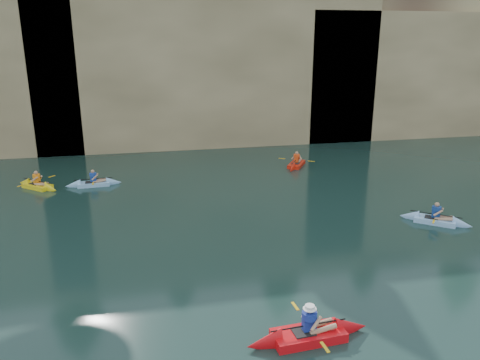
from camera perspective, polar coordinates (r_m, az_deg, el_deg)
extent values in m
plane|color=black|center=(13.55, 4.25, -16.90)|extent=(160.00, 160.00, 0.00)
cube|color=tan|center=(40.94, -7.93, 14.55)|extent=(70.00, 16.00, 12.00)
cube|color=tan|center=(33.85, -3.36, 13.72)|extent=(24.00, 2.40, 11.40)
cube|color=tan|center=(41.99, 25.36, 11.71)|extent=(26.00, 2.40, 9.84)
cube|color=black|center=(33.26, -13.37, 6.12)|extent=(3.50, 1.00, 3.20)
cube|color=black|center=(35.73, 9.81, 8.11)|extent=(5.00, 1.00, 4.50)
cube|color=red|center=(12.91, 8.35, -18.16)|extent=(2.64, 0.96, 0.30)
cone|color=red|center=(13.39, 13.35, -17.06)|extent=(0.96, 0.83, 0.78)
cone|color=red|center=(12.53, 2.93, -19.20)|extent=(0.96, 0.83, 0.78)
cube|color=black|center=(12.79, 7.72, -17.86)|extent=(0.58, 0.52, 0.04)
cube|color=navy|center=(12.68, 8.43, -16.67)|extent=(0.35, 0.24, 0.49)
sphere|color=tan|center=(12.49, 8.50, -15.31)|extent=(0.21, 0.21, 0.21)
cylinder|color=black|center=(12.75, 8.40, -17.10)|extent=(2.07, 0.16, 0.04)
cube|color=gold|center=(13.46, 6.73, -15.02)|extent=(0.11, 0.42, 0.02)
cube|color=gold|center=(12.06, 10.31, -19.41)|extent=(0.11, 0.42, 0.02)
cylinder|color=white|center=(12.47, 8.50, -15.16)|extent=(0.35, 0.35, 0.10)
cube|color=#90C0F1|center=(21.60, 22.69, -4.54)|extent=(2.20, 1.99, 0.26)
cone|color=#90C0F1|center=(21.58, 25.49, -4.91)|extent=(1.06, 1.04, 0.70)
cone|color=#90C0F1|center=(21.68, 19.91, -4.15)|extent=(1.06, 1.04, 0.70)
cube|color=black|center=(21.58, 22.32, -4.24)|extent=(0.70, 0.69, 0.04)
cube|color=navy|center=(21.48, 22.80, -3.62)|extent=(0.38, 0.36, 0.47)
sphere|color=tan|center=(21.37, 22.90, -2.78)|extent=(0.20, 0.20, 0.20)
cylinder|color=black|center=(21.51, 22.77, -3.87)|extent=(1.61, 1.34, 0.04)
cube|color=gold|center=(22.39, 22.99, -3.10)|extent=(0.33, 0.38, 0.02)
cube|color=gold|center=(20.64, 22.54, -4.70)|extent=(0.33, 0.38, 0.02)
cube|color=red|center=(29.01, 6.89, 1.94)|extent=(1.91, 2.41, 0.25)
cone|color=red|center=(30.07, 7.41, 2.46)|extent=(1.04, 1.09, 0.69)
cone|color=red|center=(27.94, 6.33, 1.39)|extent=(1.04, 1.09, 0.69)
cube|color=black|center=(28.84, 6.82, 2.06)|extent=(0.66, 0.70, 0.04)
cube|color=#F34814|center=(28.92, 6.91, 2.64)|extent=(0.34, 0.38, 0.46)
sphere|color=tan|center=(28.84, 6.93, 3.29)|extent=(0.19, 0.19, 0.19)
cylinder|color=black|center=(28.94, 6.90, 2.46)|extent=(1.14, 1.74, 0.04)
cube|color=gold|center=(29.16, 5.14, 2.62)|extent=(0.40, 0.30, 0.02)
cube|color=gold|center=(28.75, 8.70, 2.28)|extent=(0.40, 0.30, 0.02)
cube|color=yellow|center=(26.73, -23.45, -0.65)|extent=(2.13, 2.00, 0.26)
cone|color=yellow|center=(25.94, -22.04, -0.98)|extent=(1.05, 1.04, 0.71)
cone|color=yellow|center=(27.53, -24.78, -0.32)|extent=(1.05, 1.04, 0.71)
cube|color=black|center=(26.82, -23.67, -0.40)|extent=(0.70, 0.69, 0.04)
cube|color=orange|center=(26.63, -23.54, 0.12)|extent=(0.38, 0.37, 0.47)
sphere|color=tan|center=(26.54, -23.62, 0.82)|extent=(0.20, 0.20, 0.20)
cylinder|color=black|center=(26.66, -23.51, -0.09)|extent=(1.59, 1.41, 0.04)
cube|color=gold|center=(27.21, -21.97, 0.41)|extent=(0.34, 0.37, 0.02)
cube|color=gold|center=(26.13, -25.12, -0.62)|extent=(0.34, 0.37, 0.02)
cube|color=#8DC2EB|center=(26.10, -17.40, -0.42)|extent=(2.28, 0.83, 0.24)
cone|color=#8DC2EB|center=(26.08, -15.10, -0.24)|extent=(0.83, 0.71, 0.67)
cone|color=#8DC2EB|center=(26.16, -19.70, -0.60)|extent=(0.83, 0.71, 0.67)
cube|color=black|center=(26.08, -17.75, -0.25)|extent=(0.57, 0.45, 0.04)
cube|color=#1B3D96|center=(26.00, -17.47, 0.32)|extent=(0.32, 0.21, 0.45)
sphere|color=tan|center=(25.92, -17.53, 1.00)|extent=(0.19, 0.19, 0.19)
cylinder|color=black|center=(26.03, -17.45, 0.13)|extent=(1.98, 0.15, 0.04)
cube|color=gold|center=(26.88, -17.42, 0.65)|extent=(0.10, 0.42, 0.02)
cube|color=gold|center=(25.17, -17.49, -0.43)|extent=(0.10, 0.42, 0.02)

